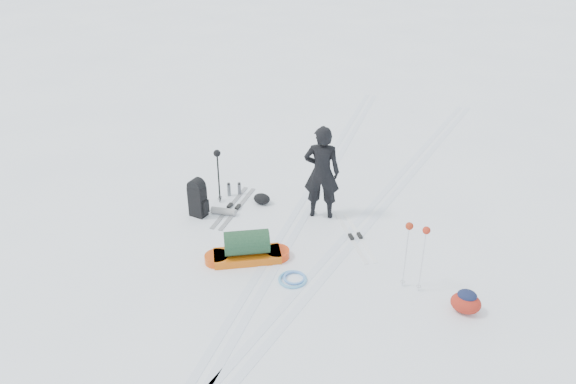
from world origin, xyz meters
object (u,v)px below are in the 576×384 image
(expedition_rucksack, at_px, (201,199))
(ski_poles_black, at_px, (217,160))
(skier, at_px, (322,172))
(pulk_sled, at_px, (247,249))

(expedition_rucksack, height_order, ski_poles_black, ski_poles_black)
(skier, xyz_separation_m, pulk_sled, (-0.73, -2.02, -0.78))
(skier, height_order, expedition_rucksack, skier)
(skier, xyz_separation_m, expedition_rucksack, (-2.31, -0.93, -0.61))
(pulk_sled, distance_m, ski_poles_black, 2.44)
(expedition_rucksack, bearing_deg, pulk_sled, -27.62)
(ski_poles_black, bearing_deg, expedition_rucksack, -80.01)
(pulk_sled, relative_size, ski_poles_black, 1.28)
(pulk_sled, relative_size, expedition_rucksack, 1.73)
(expedition_rucksack, relative_size, ski_poles_black, 0.74)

